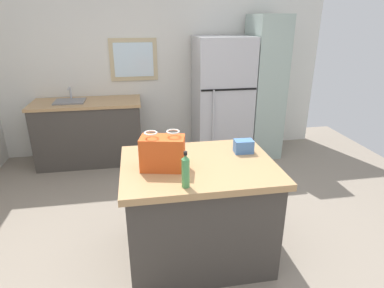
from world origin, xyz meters
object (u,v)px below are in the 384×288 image
kitchen_island (198,210)px  ear_defenders (149,152)px  tall_cabinet (264,88)px  bottle (186,171)px  refrigerator (222,99)px  small_box (243,146)px  shopping_bag (163,153)px

kitchen_island → ear_defenders: bearing=146.3°
kitchen_island → tall_cabinet: size_ratio=0.61×
bottle → ear_defenders: (-0.22, 0.62, -0.10)m
ear_defenders → refrigerator: bearing=59.3°
tall_cabinet → bottle: 3.00m
tall_cabinet → small_box: size_ratio=12.74×
kitchen_island → tall_cabinet: 2.66m
refrigerator → tall_cabinet: (0.64, 0.00, 0.14)m
shopping_bag → ear_defenders: (-0.09, 0.31, -0.11)m
bottle → small_box: bearing=41.7°
bottle → ear_defenders: 0.67m
kitchen_island → bottle: (-0.16, -0.37, 0.56)m
refrigerator → small_box: bearing=-99.5°
small_box → bottle: bearing=-138.3°
kitchen_island → ear_defenders: (-0.38, 0.25, 0.46)m
tall_cabinet → bottle: (-1.56, -2.55, -0.01)m
kitchen_island → small_box: (0.43, 0.15, 0.50)m
bottle → kitchen_island: bearing=66.6°
small_box → ear_defenders: 0.81m
refrigerator → bottle: bearing=-110.0°
kitchen_island → tall_cabinet: (1.41, 2.19, 0.57)m
shopping_bag → bottle: size_ratio=1.38×
tall_cabinet → refrigerator: bearing=-180.0°
ear_defenders → bottle: bearing=-70.4°
bottle → ear_defenders: size_ratio=1.25×
refrigerator → bottle: size_ratio=6.62×
kitchen_island → refrigerator: bearing=70.6°
shopping_bag → tall_cabinet: bearing=52.9°
bottle → ear_defenders: bottle is taller
refrigerator → shopping_bag: refrigerator is taller
bottle → shopping_bag: bearing=112.2°
shopping_bag → ear_defenders: size_ratio=1.72×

